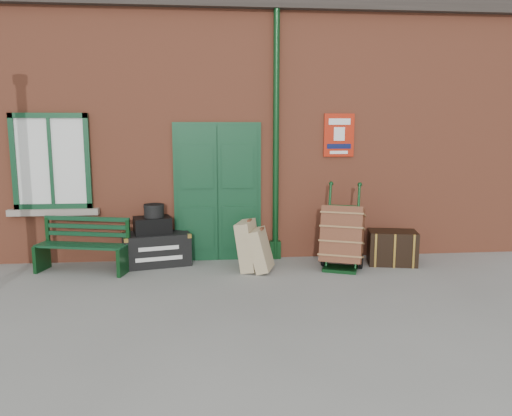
{
  "coord_description": "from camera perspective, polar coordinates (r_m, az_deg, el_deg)",
  "views": [
    {
      "loc": [
        -0.44,
        -6.63,
        2.18
      ],
      "look_at": [
        0.25,
        0.6,
        1.0
      ],
      "focal_mm": 35.0,
      "sensor_mm": 36.0,
      "label": 1
    }
  ],
  "objects": [
    {
      "name": "strongbox",
      "position": [
        8.08,
        -11.75,
        -1.93
      ],
      "size": [
        0.65,
        0.53,
        0.26
      ],
      "primitive_type": "cube",
      "rotation": [
        0.0,
        0.0,
        0.24
      ],
      "color": "black",
      "rests_on": "houdini_trunk"
    },
    {
      "name": "bench",
      "position": [
        8.04,
        -19.1,
        -3.87
      ],
      "size": [
        1.44,
        0.75,
        0.85
      ],
      "rotation": [
        0.0,
        0.0,
        -0.24
      ],
      "color": "#0F391F",
      "rests_on": "ground"
    },
    {
      "name": "porter_trolley",
      "position": [
        7.87,
        9.84,
        -3.21
      ],
      "size": [
        0.84,
        0.87,
        1.3
      ],
      "rotation": [
        0.0,
        0.0,
        -0.38
      ],
      "color": "#0C3315",
      "rests_on": "ground"
    },
    {
      "name": "ground",
      "position": [
        7.0,
        -1.57,
        -8.93
      ],
      "size": [
        80.0,
        80.0,
        0.0
      ],
      "primitive_type": "plane",
      "color": "gray",
      "rests_on": "ground"
    },
    {
      "name": "suitcase_back",
      "position": [
        7.68,
        -0.9,
        -4.29
      ],
      "size": [
        0.47,
        0.61,
        0.77
      ],
      "primitive_type": "cube",
      "rotation": [
        0.0,
        -0.15,
        -0.33
      ],
      "color": "tan",
      "rests_on": "ground"
    },
    {
      "name": "suitcase_front",
      "position": [
        7.61,
        0.52,
        -4.81
      ],
      "size": [
        0.49,
        0.57,
        0.67
      ],
      "primitive_type": "cube",
      "rotation": [
        0.0,
        -0.26,
        -0.33
      ],
      "color": "tan",
      "rests_on": "ground"
    },
    {
      "name": "dark_trunk",
      "position": [
        8.33,
        15.3,
        -4.37
      ],
      "size": [
        0.83,
        0.63,
        0.54
      ],
      "primitive_type": "cube",
      "rotation": [
        0.0,
        0.0,
        -0.21
      ],
      "color": "black",
      "rests_on": "ground"
    },
    {
      "name": "station_building",
      "position": [
        10.14,
        -2.99,
        9.11
      ],
      "size": [
        10.3,
        4.3,
        4.36
      ],
      "color": "#AA5337",
      "rests_on": "ground"
    },
    {
      "name": "hatbox",
      "position": [
        8.04,
        -11.59,
        -0.3
      ],
      "size": [
        0.37,
        0.37,
        0.21
      ],
      "primitive_type": "cylinder",
      "rotation": [
        0.0,
        0.0,
        0.24
      ],
      "color": "black",
      "rests_on": "strongbox"
    },
    {
      "name": "houdini_trunk",
      "position": [
        8.16,
        -11.31,
        -4.59
      ],
      "size": [
        1.14,
        0.79,
        0.52
      ],
      "primitive_type": "cube",
      "rotation": [
        0.0,
        0.0,
        0.24
      ],
      "color": "black",
      "rests_on": "ground"
    }
  ]
}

